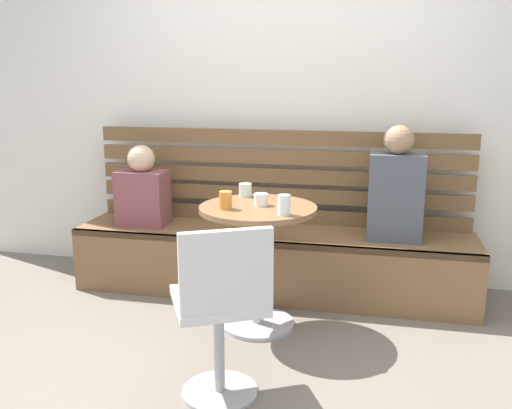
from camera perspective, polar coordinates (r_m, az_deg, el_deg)
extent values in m
plane|color=#70665B|center=(2.84, -3.25, -17.97)|extent=(8.00, 8.00, 0.00)
cube|color=white|center=(4.03, 2.93, 12.89)|extent=(5.20, 0.10, 2.90)
cube|color=brown|center=(3.81, 1.60, -5.96)|extent=(2.70, 0.52, 0.44)
cube|color=brown|center=(3.52, 0.88, -4.14)|extent=(2.70, 0.04, 0.04)
cube|color=brown|center=(3.96, 2.28, -1.13)|extent=(2.65, 0.04, 0.10)
cube|color=brown|center=(3.92, 2.30, 1.03)|extent=(2.65, 0.04, 0.10)
cube|color=brown|center=(3.90, 2.32, 2.99)|extent=(2.65, 0.04, 0.10)
cube|color=brown|center=(3.88, 2.34, 4.96)|extent=(2.65, 0.04, 0.10)
cube|color=brown|center=(3.86, 2.36, 6.96)|extent=(2.65, 0.04, 0.10)
cylinder|color=#ADADB2|center=(3.40, 0.20, -12.20)|extent=(0.44, 0.44, 0.02)
cylinder|color=#ADADB2|center=(3.26, 0.20, -6.56)|extent=(0.07, 0.07, 0.69)
cylinder|color=brown|center=(3.16, 0.21, -0.43)|extent=(0.68, 0.68, 0.03)
cylinder|color=#ADADB2|center=(2.76, -3.66, -18.73)|extent=(0.36, 0.36, 0.02)
cylinder|color=#ADADB2|center=(2.66, -3.73, -14.76)|extent=(0.05, 0.05, 0.45)
cube|color=silver|center=(2.55, -3.81, -9.89)|extent=(0.54, 0.54, 0.04)
cube|color=silver|center=(2.32, -3.08, -6.94)|extent=(0.37, 0.22, 0.36)
cube|color=#4C515B|center=(3.61, 14.25, 0.75)|extent=(0.34, 0.22, 0.56)
sphere|color=#A37A5B|center=(3.55, 14.58, 6.49)|extent=(0.19, 0.19, 0.19)
cube|color=brown|center=(3.94, -11.63, 0.66)|extent=(0.34, 0.22, 0.39)
sphere|color=#DBB293|center=(3.89, -11.82, 4.67)|extent=(0.19, 0.19, 0.19)
cylinder|color=white|center=(3.17, 0.52, 0.53)|extent=(0.08, 0.08, 0.07)
cylinder|color=white|center=(2.95, 2.91, -0.04)|extent=(0.07, 0.07, 0.11)
cylinder|color=orange|center=(3.09, -3.17, 0.45)|extent=(0.07, 0.07, 0.10)
cylinder|color=silver|center=(3.41, -1.12, 1.52)|extent=(0.08, 0.08, 0.08)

